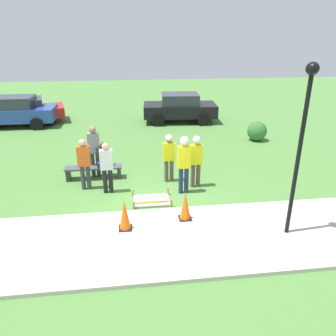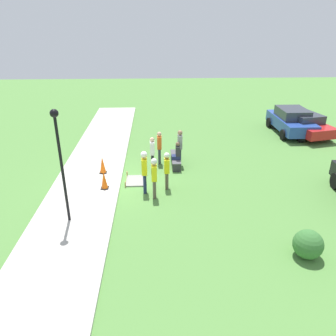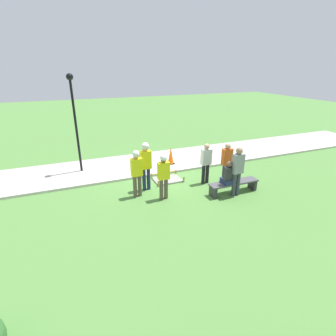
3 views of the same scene
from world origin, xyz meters
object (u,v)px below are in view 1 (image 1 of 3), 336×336
at_px(parked_car_red, 22,111).
at_px(bystander_in_gray_shirt, 107,165).
at_px(traffic_cone_near_patch, 125,215).
at_px(person_seated_on_bench, 102,156).
at_px(bystander_in_white_shirt, 94,148).
at_px(worker_supervisor, 169,154).
at_px(parked_car_black, 180,107).
at_px(worker_assistant, 196,157).
at_px(bystander_in_orange_shirt, 84,161).
at_px(worker_trainee, 184,159).
at_px(traffic_cone_far_patch, 185,206).
at_px(parked_car_blue, 14,111).
at_px(lamppost_near, 303,129).
at_px(park_bench, 94,170).

bearing_deg(parked_car_red, bystander_in_gray_shirt, -74.60).
height_order(traffic_cone_near_patch, person_seated_on_bench, person_seated_on_bench).
bearing_deg(bystander_in_white_shirt, bystander_in_gray_shirt, -70.48).
relative_size(worker_supervisor, parked_car_black, 0.39).
relative_size(worker_assistant, bystander_in_orange_shirt, 1.04).
height_order(worker_trainee, parked_car_red, worker_trainee).
bearing_deg(person_seated_on_bench, bystander_in_orange_shirt, -120.25).
xyz_separation_m(traffic_cone_far_patch, parked_car_black, (1.63, 11.05, 0.35)).
relative_size(traffic_cone_near_patch, worker_supervisor, 0.48).
bearing_deg(bystander_in_gray_shirt, parked_car_red, 118.26).
bearing_deg(bystander_in_orange_shirt, traffic_cone_far_patch, -40.46).
bearing_deg(bystander_in_gray_shirt, worker_supervisor, 16.94).
relative_size(bystander_in_gray_shirt, parked_car_blue, 0.39).
bearing_deg(parked_car_black, bystander_in_orange_shirt, -113.32).
xyz_separation_m(bystander_in_orange_shirt, parked_car_black, (4.51, 8.60, -0.13)).
distance_m(worker_trainee, bystander_in_gray_shirt, 2.44).
bearing_deg(bystander_in_gray_shirt, bystander_in_orange_shirt, 153.89).
bearing_deg(worker_trainee, bystander_in_white_shirt, 149.39).
distance_m(bystander_in_gray_shirt, parked_car_black, 9.72).
relative_size(worker_supervisor, parked_car_red, 0.35).
distance_m(worker_assistant, lamppost_near, 3.98).
height_order(worker_supervisor, worker_assistant, worker_assistant).
distance_m(parked_car_black, parked_car_red, 9.03).
distance_m(person_seated_on_bench, worker_assistant, 3.32).
bearing_deg(worker_trainee, person_seated_on_bench, 149.31).
bearing_deg(bystander_in_white_shirt, parked_car_blue, 122.80).
xyz_separation_m(park_bench, worker_supervisor, (2.61, -0.56, 0.67)).
height_order(bystander_in_orange_shirt, bystander_in_white_shirt, bystander_in_white_shirt).
height_order(bystander_in_gray_shirt, parked_car_black, bystander_in_gray_shirt).
xyz_separation_m(traffic_cone_near_patch, lamppost_near, (4.07, -0.68, 2.28)).
bearing_deg(worker_supervisor, traffic_cone_near_patch, -116.95).
bearing_deg(bystander_in_orange_shirt, parked_car_black, 62.32).
bearing_deg(parked_car_red, worker_assistant, -62.78).
relative_size(worker_supervisor, parked_car_blue, 0.39).
bearing_deg(traffic_cone_near_patch, worker_assistant, 46.35).
bearing_deg(traffic_cone_far_patch, parked_car_black, 81.60).
xyz_separation_m(park_bench, parked_car_red, (-4.67, 8.52, 0.41)).
xyz_separation_m(worker_supervisor, parked_car_red, (-7.28, 9.08, -0.26)).
xyz_separation_m(lamppost_near, parked_car_black, (-0.82, 12.02, -1.94)).
xyz_separation_m(traffic_cone_far_patch, worker_assistant, (0.74, 2.18, 0.56)).
relative_size(worker_trainee, bystander_in_gray_shirt, 1.13).
bearing_deg(bystander_in_orange_shirt, person_seated_on_bench, 59.75).
height_order(bystander_in_white_shirt, parked_car_black, bystander_in_white_shirt).
xyz_separation_m(bystander_in_gray_shirt, bystander_in_white_shirt, (-0.49, 1.39, 0.12)).
relative_size(bystander_in_orange_shirt, bystander_in_gray_shirt, 1.02).
bearing_deg(worker_assistant, park_bench, 162.20).
relative_size(traffic_cone_far_patch, lamppost_near, 0.19).
bearing_deg(bystander_in_gray_shirt, lamppost_near, -33.69).
bearing_deg(parked_car_blue, worker_trainee, -50.20).
bearing_deg(park_bench, bystander_in_gray_shirt, -65.05).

